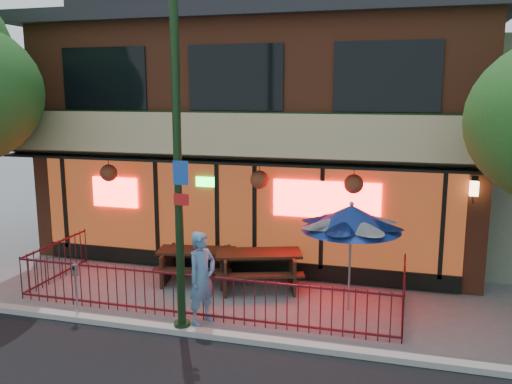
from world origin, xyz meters
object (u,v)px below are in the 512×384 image
at_px(street_light, 178,174).
at_px(picnic_table_right, 258,264).
at_px(picnic_table_left, 197,260).
at_px(pedestrian, 202,278).
at_px(parking_meter_near, 76,282).
at_px(patio_umbrella, 351,218).

relative_size(street_light, picnic_table_right, 2.87).
xyz_separation_m(street_light, picnic_table_left, (-0.80, 2.80, -2.62)).
bearing_deg(street_light, pedestrian, 64.26).
bearing_deg(street_light, parking_meter_near, 179.94).
xyz_separation_m(picnic_table_left, picnic_table_right, (1.60, 0.00, 0.05)).
relative_size(picnic_table_left, parking_meter_near, 1.80).
height_order(picnic_table_right, patio_umbrella, patio_umbrella).
bearing_deg(picnic_table_left, street_light, -74.03).
xyz_separation_m(picnic_table_left, pedestrian, (1.04, -2.30, 0.43)).
xyz_separation_m(street_light, parking_meter_near, (-2.36, 0.00, -2.36)).
xyz_separation_m(pedestrian, parking_meter_near, (-2.60, -0.50, -0.16)).
relative_size(pedestrian, parking_meter_near, 1.63).
height_order(picnic_table_left, picnic_table_right, picnic_table_right).
height_order(street_light, picnic_table_left, street_light).
relative_size(patio_umbrella, pedestrian, 1.25).
distance_m(street_light, patio_umbrella, 3.80).
xyz_separation_m(patio_umbrella, pedestrian, (-2.81, -1.47, -1.09)).
bearing_deg(picnic_table_left, pedestrian, -65.57).
relative_size(picnic_table_right, pedestrian, 1.27).
bearing_deg(pedestrian, picnic_table_left, 48.48).
bearing_deg(parking_meter_near, picnic_table_left, 60.88).
height_order(picnic_table_right, pedestrian, pedestrian).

